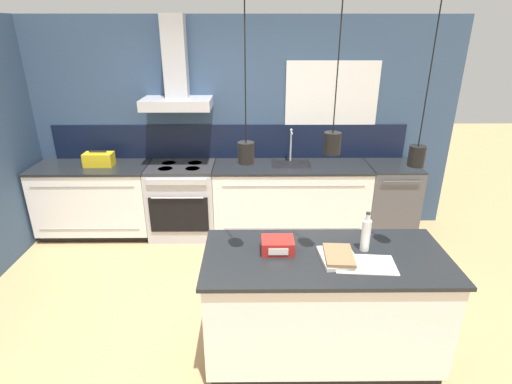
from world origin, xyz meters
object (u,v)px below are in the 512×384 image
object	(u,v)px
dishwasher	(389,199)
red_supply_box	(278,245)
bottle_on_island	(366,235)
yellow_toolbox	(99,159)
oven_range	(183,200)
book_stack	(338,257)

from	to	relation	value
dishwasher	red_supply_box	xyz separation A→B (m)	(-1.53, -2.02, 0.51)
dishwasher	bottle_on_island	xyz separation A→B (m)	(-0.88, -2.00, 0.58)
red_supply_box	yellow_toolbox	size ratio (longest dim) A/B	0.70
bottle_on_island	red_supply_box	bearing A→B (deg)	-178.51
dishwasher	oven_range	bearing A→B (deg)	-179.91
oven_range	red_supply_box	xyz separation A→B (m)	(1.06, -2.01, 0.51)
oven_range	dishwasher	size ratio (longest dim) A/B	1.00
book_stack	red_supply_box	bearing A→B (deg)	164.46
red_supply_box	yellow_toolbox	distance (m)	2.86
red_supply_box	bottle_on_island	bearing A→B (deg)	1.49
book_stack	dishwasher	bearing A→B (deg)	62.71
book_stack	yellow_toolbox	xyz separation A→B (m)	(-2.46, 2.14, 0.06)
oven_range	yellow_toolbox	xyz separation A→B (m)	(-0.97, 0.00, 0.54)
bottle_on_island	oven_range	bearing A→B (deg)	130.58
book_stack	red_supply_box	world-z (taller)	red_supply_box
yellow_toolbox	oven_range	bearing A→B (deg)	-0.26
oven_range	book_stack	distance (m)	2.64
bottle_on_island	red_supply_box	xyz separation A→B (m)	(-0.65, -0.02, -0.08)
book_stack	red_supply_box	xyz separation A→B (m)	(-0.43, 0.12, 0.03)
red_supply_box	book_stack	bearing A→B (deg)	-15.54
bottle_on_island	book_stack	world-z (taller)	bottle_on_island
yellow_toolbox	dishwasher	bearing A→B (deg)	-0.00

